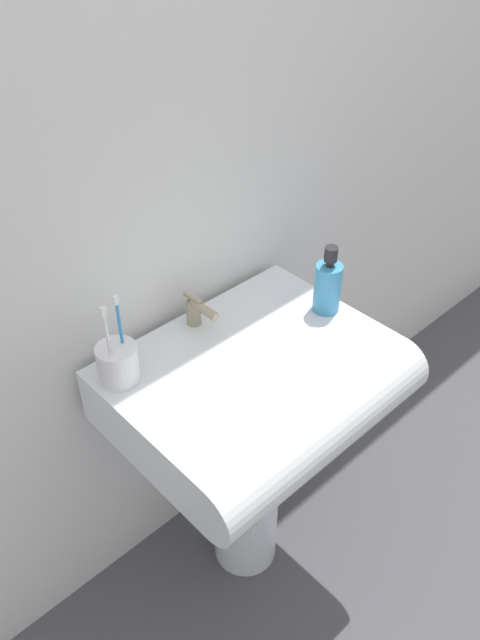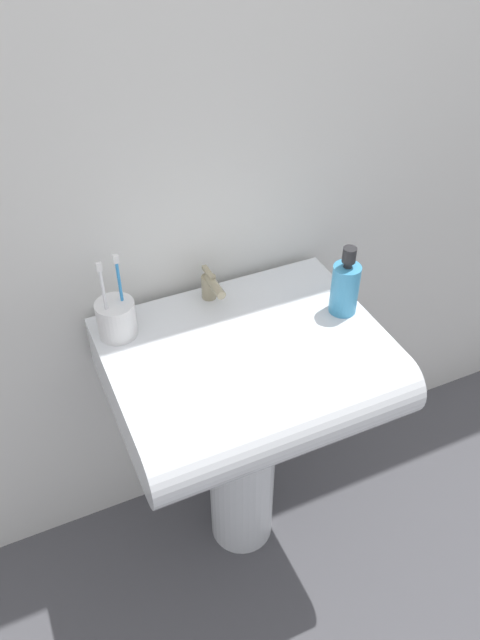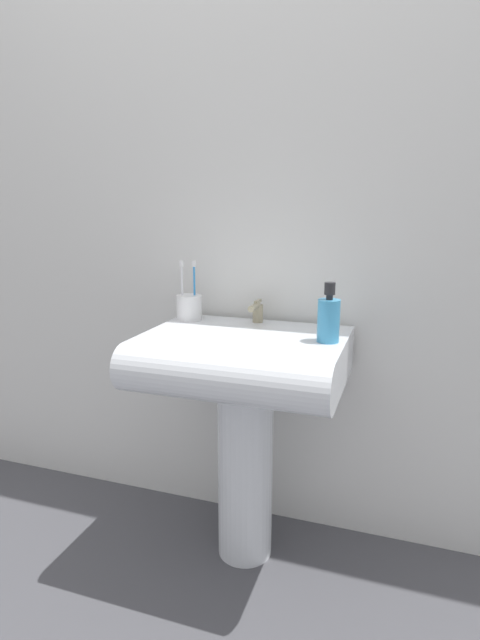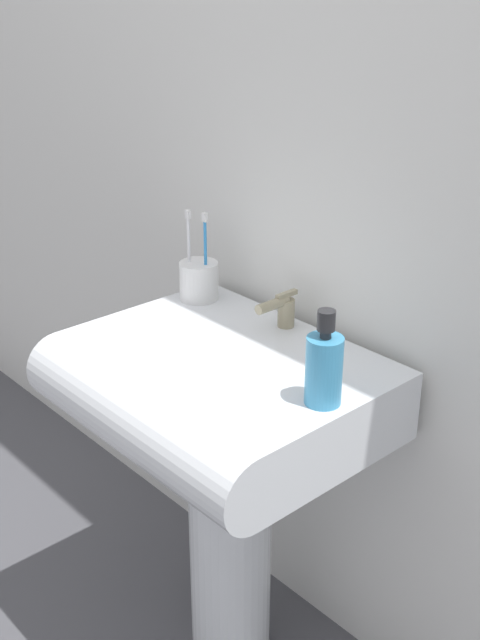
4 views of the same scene
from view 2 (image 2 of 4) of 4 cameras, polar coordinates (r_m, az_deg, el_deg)
ground_plane at (r=2.04m, az=0.15°, el=-18.35°), size 6.00×6.00×0.00m
wall_back at (r=1.42m, az=-4.34°, el=17.56°), size 5.00×0.05×2.40m
sink_pedestal at (r=1.78m, az=0.17°, el=-12.92°), size 0.18×0.18×0.64m
sink_basin at (r=1.45m, az=1.09°, el=-5.07°), size 0.63×0.51×0.15m
faucet at (r=1.52m, az=-2.70°, el=3.13°), size 0.04×0.11×0.08m
toothbrush_cup at (r=1.44m, az=-11.24°, el=0.18°), size 0.09×0.09×0.21m
soap_bottle at (r=1.49m, az=9.58°, el=3.01°), size 0.07×0.07×0.18m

